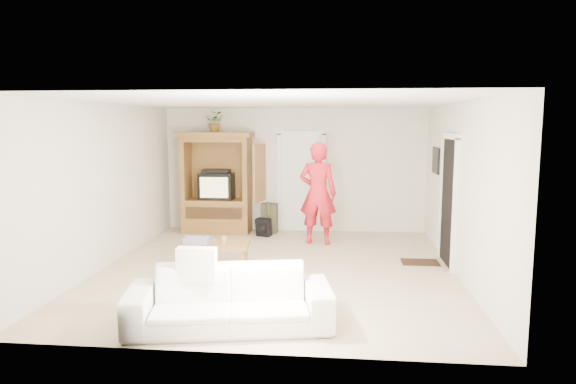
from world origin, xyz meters
name	(u,v)px	position (x,y,z in m)	size (l,w,h in m)	color
floor	(277,269)	(0.00, 0.00, 0.00)	(6.00, 6.00, 0.00)	tan
ceiling	(277,102)	(0.00, 0.00, 2.60)	(6.00, 6.00, 0.00)	white
wall_back	(294,170)	(0.00, 3.00, 1.30)	(5.50, 5.50, 0.00)	silver
wall_front	(239,226)	(0.00, -3.00, 1.30)	(5.50, 5.50, 0.00)	silver
wall_left	(106,185)	(-2.75, 0.00, 1.30)	(6.00, 6.00, 0.00)	silver
wall_right	(460,190)	(2.75, 0.00, 1.30)	(6.00, 6.00, 0.00)	silver
armoire	(218,189)	(-1.58, 2.66, 0.91)	(1.82, 1.14, 2.10)	olive
door_back	(301,183)	(0.15, 2.97, 1.02)	(0.85, 0.05, 2.04)	white
doorway_right	(449,202)	(2.73, 0.60, 1.02)	(0.05, 0.90, 2.04)	black
framed_picture	(436,160)	(2.73, 1.90, 1.60)	(0.03, 0.60, 0.48)	black
doormat	(420,262)	(2.30, 0.60, 0.01)	(0.60, 0.40, 0.02)	#382316
plant	(215,122)	(-1.60, 2.63, 2.31)	(0.38, 0.33, 0.42)	#4C7238
man	(318,193)	(0.56, 1.80, 0.97)	(0.71, 0.46, 1.93)	red
sofa	(230,298)	(-0.25, -2.34, 0.33)	(2.27, 0.89, 0.66)	white
coffee_table	(214,246)	(-1.00, -0.05, 0.35)	(1.14, 0.68, 0.41)	olive
towel	(197,240)	(-1.28, -0.05, 0.45)	(0.38, 0.28, 0.08)	#D54797
candle	(224,240)	(-0.85, 0.00, 0.46)	(0.08, 0.08, 0.10)	tan
backpack_black	(264,228)	(-0.56, 2.31, 0.18)	(0.29, 0.17, 0.36)	black
backpack_olive	(269,218)	(-0.49, 2.66, 0.31)	(0.33, 0.24, 0.62)	#47442B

